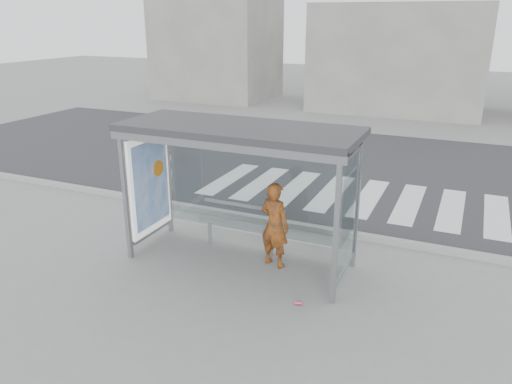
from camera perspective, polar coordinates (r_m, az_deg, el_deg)
ground at (r=9.58m, az=-1.84°, el=-7.93°), size 80.00×80.00×0.00m
road at (r=15.74m, az=9.26°, el=2.95°), size 30.00×10.00×0.01m
curb at (r=11.17m, az=2.49°, el=-3.45°), size 30.00×0.18×0.12m
crosswalk at (r=13.21m, az=10.61°, el=-0.37°), size 7.55×3.00×0.00m
bus_shelter at (r=9.06m, az=-3.93°, el=3.91°), size 4.25×1.65×2.62m
building_left at (r=29.12m, az=-4.43°, el=16.62°), size 6.00×5.00×6.00m
building_center at (r=25.99m, az=16.12°, el=14.51°), size 8.00×5.00×5.00m
person at (r=9.12m, az=2.15°, el=-3.77°), size 0.66×0.51×1.62m
bench at (r=9.84m, az=-1.79°, el=-3.69°), size 1.75×0.32×0.90m
soda_can at (r=8.27m, az=4.87°, el=-12.54°), size 0.13×0.09×0.07m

